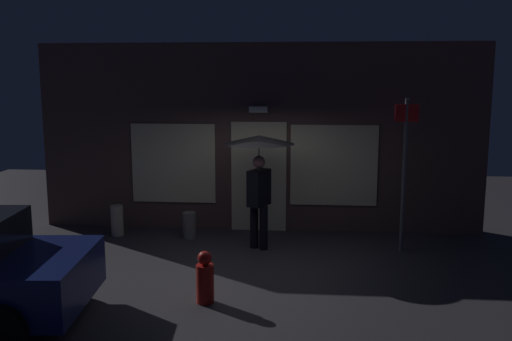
# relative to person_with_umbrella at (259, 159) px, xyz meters

# --- Properties ---
(ground_plane) EXTENTS (18.00, 18.00, 0.00)m
(ground_plane) POSITION_rel_person_with_umbrella_xyz_m (-0.10, -0.94, -1.64)
(ground_plane) COLOR #38353A
(building_facade) EXTENTS (8.87, 0.48, 3.74)m
(building_facade) POSITION_rel_person_with_umbrella_xyz_m (-0.11, 1.41, 0.21)
(building_facade) COLOR brown
(building_facade) RESTS_ON ground
(person_with_umbrella) EXTENTS (1.26, 1.26, 2.06)m
(person_with_umbrella) POSITION_rel_person_with_umbrella_xyz_m (0.00, 0.00, 0.00)
(person_with_umbrella) COLOR black
(person_with_umbrella) RESTS_ON ground
(street_sign_post) EXTENTS (0.40, 0.07, 2.71)m
(street_sign_post) POSITION_rel_person_with_umbrella_xyz_m (2.54, 0.05, -0.12)
(street_sign_post) COLOR #595B60
(street_sign_post) RESTS_ON ground
(sidewalk_bollard) EXTENTS (0.26, 0.26, 0.51)m
(sidewalk_bollard) POSITION_rel_person_with_umbrella_xyz_m (-1.39, 0.55, -1.39)
(sidewalk_bollard) COLOR slate
(sidewalk_bollard) RESTS_ON ground
(sidewalk_bollard_2) EXTENTS (0.24, 0.24, 0.60)m
(sidewalk_bollard_2) POSITION_rel_person_with_umbrella_xyz_m (-2.84, 0.62, -1.34)
(sidewalk_bollard_2) COLOR #B2A899
(sidewalk_bollard_2) RESTS_ON ground
(fire_hydrant) EXTENTS (0.24, 0.24, 0.74)m
(fire_hydrant) POSITION_rel_person_with_umbrella_xyz_m (-0.54, -2.53, -1.30)
(fire_hydrant) COLOR #B21914
(fire_hydrant) RESTS_ON ground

